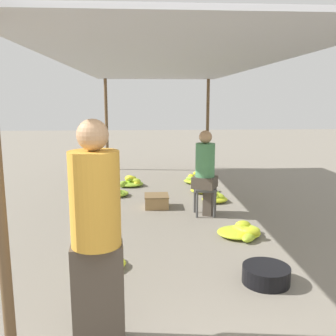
{
  "coord_description": "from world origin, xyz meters",
  "views": [
    {
      "loc": [
        -0.34,
        -2.16,
        1.82
      ],
      "look_at": [
        0.0,
        3.26,
        0.81
      ],
      "focal_mm": 40.0,
      "sensor_mm": 36.0,
      "label": 1
    }
  ],
  "objects_px": {
    "banana_pile_right_1": "(197,179)",
    "banana_pile_right_2": "(202,188)",
    "vendor_foreground": "(96,233)",
    "banana_pile_left_2": "(114,193)",
    "basin_black": "(266,275)",
    "stool": "(205,193)",
    "vendor_seated": "(206,171)",
    "banana_pile_right_3": "(242,232)",
    "banana_pile_right_0": "(215,198)",
    "crate_near": "(157,201)",
    "banana_pile_left_0": "(108,262)",
    "banana_pile_left_1": "(131,182)"
  },
  "relations": [
    {
      "from": "banana_pile_right_3",
      "to": "stool",
      "type": "bearing_deg",
      "value": 110.29
    },
    {
      "from": "vendor_foreground",
      "to": "basin_black",
      "type": "relative_size",
      "value": 3.55
    },
    {
      "from": "banana_pile_left_0",
      "to": "crate_near",
      "type": "height_order",
      "value": "crate_near"
    },
    {
      "from": "vendor_seated",
      "to": "banana_pile_right_3",
      "type": "bearing_deg",
      "value": -70.84
    },
    {
      "from": "stool",
      "to": "banana_pile_left_1",
      "type": "xyz_separation_m",
      "value": [
        -1.22,
        2.07,
        -0.27
      ]
    },
    {
      "from": "vendor_foreground",
      "to": "banana_pile_left_2",
      "type": "relative_size",
      "value": 3.18
    },
    {
      "from": "stool",
      "to": "banana_pile_left_1",
      "type": "relative_size",
      "value": 0.81
    },
    {
      "from": "banana_pile_left_1",
      "to": "banana_pile_right_2",
      "type": "xyz_separation_m",
      "value": [
        1.41,
        -0.65,
        0.0
      ]
    },
    {
      "from": "banana_pile_right_0",
      "to": "banana_pile_right_3",
      "type": "distance_m",
      "value": 1.7
    },
    {
      "from": "vendor_seated",
      "to": "banana_pile_right_0",
      "type": "height_order",
      "value": "vendor_seated"
    },
    {
      "from": "banana_pile_left_2",
      "to": "banana_pile_right_1",
      "type": "height_order",
      "value": "banana_pile_right_1"
    },
    {
      "from": "banana_pile_right_0",
      "to": "banana_pile_right_2",
      "type": "relative_size",
      "value": 0.92
    },
    {
      "from": "banana_pile_left_2",
      "to": "banana_pile_right_0",
      "type": "distance_m",
      "value": 1.91
    },
    {
      "from": "basin_black",
      "to": "vendor_seated",
      "type": "bearing_deg",
      "value": 96.17
    },
    {
      "from": "banana_pile_right_1",
      "to": "banana_pile_left_2",
      "type": "bearing_deg",
      "value": -149.47
    },
    {
      "from": "banana_pile_left_0",
      "to": "stool",
      "type": "bearing_deg",
      "value": 53.06
    },
    {
      "from": "banana_pile_left_0",
      "to": "banana_pile_left_1",
      "type": "height_order",
      "value": "banana_pile_left_1"
    },
    {
      "from": "banana_pile_right_0",
      "to": "banana_pile_right_3",
      "type": "xyz_separation_m",
      "value": [
        0.05,
        -1.7,
        -0.02
      ]
    },
    {
      "from": "basin_black",
      "to": "banana_pile_right_3",
      "type": "relative_size",
      "value": 0.72
    },
    {
      "from": "banana_pile_left_0",
      "to": "banana_pile_right_3",
      "type": "height_order",
      "value": "banana_pile_right_3"
    },
    {
      "from": "basin_black",
      "to": "banana_pile_right_2",
      "type": "xyz_separation_m",
      "value": [
        -0.07,
        3.68,
        -0.0
      ]
    },
    {
      "from": "stool",
      "to": "banana_pile_left_2",
      "type": "height_order",
      "value": "stool"
    },
    {
      "from": "banana_pile_right_1",
      "to": "vendor_seated",
      "type": "bearing_deg",
      "value": -94.43
    },
    {
      "from": "vendor_foreground",
      "to": "banana_pile_left_2",
      "type": "bearing_deg",
      "value": 93.14
    },
    {
      "from": "basin_black",
      "to": "crate_near",
      "type": "bearing_deg",
      "value": 110.25
    },
    {
      "from": "banana_pile_right_0",
      "to": "banana_pile_right_3",
      "type": "bearing_deg",
      "value": -88.34
    },
    {
      "from": "stool",
      "to": "vendor_foreground",
      "type": "bearing_deg",
      "value": -112.6
    },
    {
      "from": "stool",
      "to": "banana_pile_left_2",
      "type": "xyz_separation_m",
      "value": [
        -1.53,
        1.26,
        -0.29
      ]
    },
    {
      "from": "banana_pile_right_1",
      "to": "banana_pile_right_3",
      "type": "bearing_deg",
      "value": -87.13
    },
    {
      "from": "banana_pile_left_2",
      "to": "banana_pile_right_2",
      "type": "bearing_deg",
      "value": 5.21
    },
    {
      "from": "banana_pile_right_0",
      "to": "crate_near",
      "type": "relative_size",
      "value": 1.13
    },
    {
      "from": "banana_pile_right_1",
      "to": "banana_pile_right_2",
      "type": "distance_m",
      "value": 0.86
    },
    {
      "from": "banana_pile_right_3",
      "to": "banana_pile_right_1",
      "type": "bearing_deg",
      "value": 92.87
    },
    {
      "from": "vendor_foreground",
      "to": "banana_pile_left_2",
      "type": "height_order",
      "value": "vendor_foreground"
    },
    {
      "from": "vendor_seated",
      "to": "basin_black",
      "type": "relative_size",
      "value": 2.82
    },
    {
      "from": "banana_pile_right_1",
      "to": "stool",
      "type": "bearing_deg",
      "value": -94.88
    },
    {
      "from": "crate_near",
      "to": "vendor_seated",
      "type": "bearing_deg",
      "value": -31.24
    },
    {
      "from": "banana_pile_right_0",
      "to": "banana_pile_right_1",
      "type": "bearing_deg",
      "value": 94.2
    },
    {
      "from": "crate_near",
      "to": "banana_pile_right_1",
      "type": "bearing_deg",
      "value": 62.65
    },
    {
      "from": "vendor_foreground",
      "to": "vendor_seated",
      "type": "height_order",
      "value": "vendor_foreground"
    },
    {
      "from": "vendor_seated",
      "to": "banana_pile_left_2",
      "type": "relative_size",
      "value": 2.54
    },
    {
      "from": "banana_pile_right_0",
      "to": "vendor_foreground",
      "type": "bearing_deg",
      "value": -112.64
    },
    {
      "from": "vendor_seated",
      "to": "banana_pile_right_1",
      "type": "relative_size",
      "value": 2.07
    },
    {
      "from": "basin_black",
      "to": "banana_pile_left_0",
      "type": "bearing_deg",
      "value": 164.34
    },
    {
      "from": "stool",
      "to": "vendor_seated",
      "type": "distance_m",
      "value": 0.35
    },
    {
      "from": "stool",
      "to": "banana_pile_right_0",
      "type": "distance_m",
      "value": 0.84
    },
    {
      "from": "banana_pile_left_2",
      "to": "banana_pile_right_0",
      "type": "bearing_deg",
      "value": -16.1
    },
    {
      "from": "stool",
      "to": "banana_pile_right_1",
      "type": "distance_m",
      "value": 2.3
    },
    {
      "from": "banana_pile_left_1",
      "to": "stool",
      "type": "bearing_deg",
      "value": -59.48
    },
    {
      "from": "vendor_foreground",
      "to": "vendor_seated",
      "type": "distance_m",
      "value": 3.37
    }
  ]
}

